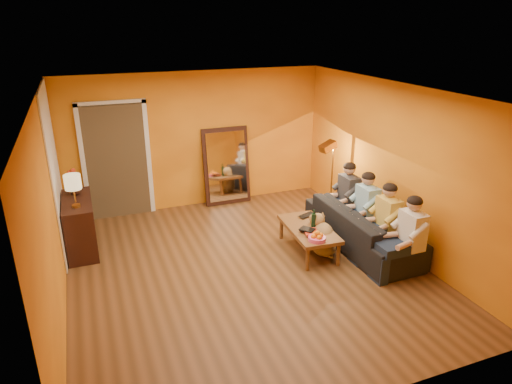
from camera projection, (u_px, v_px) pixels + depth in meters
name	position (u px, v px, depth m)	size (l,w,h in m)	color
room_shell	(237.00, 179.00, 6.64)	(5.00, 5.50, 2.60)	brown
white_accent	(55.00, 171.00, 7.00)	(0.02, 1.90, 2.58)	white
doorway_recess	(116.00, 160.00, 8.36)	(1.06, 0.30, 2.10)	#3F2D19
door_jamb_left	(84.00, 165.00, 8.06)	(0.08, 0.06, 2.20)	white
door_jamb_right	(149.00, 159.00, 8.45)	(0.08, 0.06, 2.20)	white
door_header	(110.00, 103.00, 7.87)	(1.22, 0.06, 0.08)	white
mirror_frame	(226.00, 166.00, 8.98)	(0.92, 0.06, 1.52)	black
mirror_glass	(227.00, 167.00, 8.95)	(0.78, 0.02, 1.36)	white
sideboard	(80.00, 225.00, 7.22)	(0.44, 1.18, 0.85)	black
table_lamp	(74.00, 191.00, 6.72)	(0.24, 0.24, 0.51)	beige
sofa	(362.00, 227.00, 7.36)	(0.89, 2.27, 0.66)	black
coffee_table	(308.00, 239.00, 7.23)	(0.62, 1.22, 0.42)	brown
floor_lamp	(332.00, 181.00, 8.28)	(0.30, 0.24, 1.44)	#C18938
dog	(323.00, 234.00, 7.13)	(0.36, 0.56, 0.66)	olive
person_far_left	(411.00, 236.00, 6.43)	(0.70, 0.44, 1.22)	beige
person_mid_left	(387.00, 221.00, 6.91)	(0.70, 0.44, 1.22)	gold
person_mid_right	(367.00, 208.00, 7.39)	(0.70, 0.44, 1.22)	#88B8D2
person_far_right	(348.00, 196.00, 7.87)	(0.70, 0.44, 1.22)	#2E2D32
fruit_bowl	(317.00, 236.00, 6.70)	(0.26, 0.26, 0.16)	#E95291
wine_bottle	(314.00, 219.00, 7.07)	(0.07, 0.07, 0.31)	black
tumbler	(312.00, 220.00, 7.28)	(0.10, 0.10, 0.09)	#B27F3F
laptop	(309.00, 216.00, 7.52)	(0.31, 0.20, 0.02)	black
book_lower	(304.00, 234.00, 6.92)	(0.19, 0.26, 0.02)	black
book_mid	(305.00, 232.00, 6.92)	(0.20, 0.27, 0.02)	red
book_upper	(305.00, 231.00, 6.89)	(0.16, 0.22, 0.02)	black
vase	(75.00, 189.00, 7.25)	(0.17, 0.17, 0.18)	black
flowers	(73.00, 174.00, 7.16)	(0.17, 0.17, 0.45)	red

